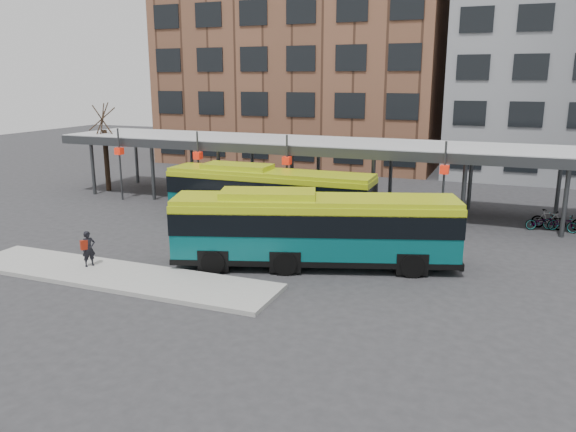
{
  "coord_description": "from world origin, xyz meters",
  "views": [
    {
      "loc": [
        9.15,
        -20.71,
        8.01
      ],
      "look_at": [
        -0.16,
        2.72,
        1.8
      ],
      "focal_mm": 35.0,
      "sensor_mm": 36.0,
      "label": 1
    }
  ],
  "objects_px": {
    "bus_front": "(314,227)",
    "bus_rear": "(268,193)",
    "tree": "(106,157)",
    "pedestrian": "(88,248)"
  },
  "relations": [
    {
      "from": "bus_rear",
      "to": "pedestrian",
      "type": "xyz_separation_m",
      "value": [
        -3.87,
        -10.3,
        -0.74
      ]
    },
    {
      "from": "bus_rear",
      "to": "pedestrian",
      "type": "height_order",
      "value": "bus_rear"
    },
    {
      "from": "tree",
      "to": "bus_rear",
      "type": "relative_size",
      "value": 0.47
    },
    {
      "from": "bus_rear",
      "to": "pedestrian",
      "type": "relative_size",
      "value": 7.7
    },
    {
      "from": "bus_front",
      "to": "bus_rear",
      "type": "height_order",
      "value": "bus_front"
    },
    {
      "from": "pedestrian",
      "to": "bus_front",
      "type": "bearing_deg",
      "value": -35.25
    },
    {
      "from": "bus_front",
      "to": "pedestrian",
      "type": "bearing_deg",
      "value": -173.75
    },
    {
      "from": "tree",
      "to": "bus_front",
      "type": "relative_size",
      "value": 0.45
    },
    {
      "from": "bus_front",
      "to": "bus_rear",
      "type": "relative_size",
      "value": 1.04
    },
    {
      "from": "tree",
      "to": "pedestrian",
      "type": "relative_size",
      "value": 3.64
    }
  ]
}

